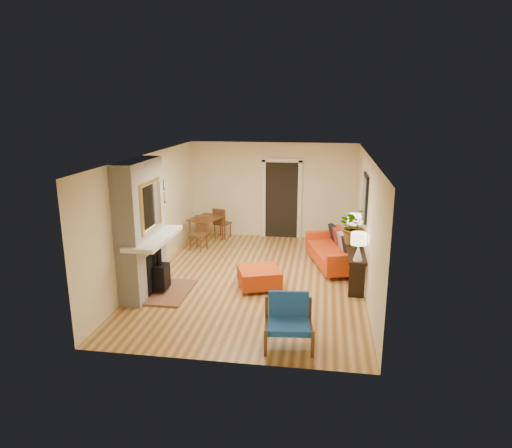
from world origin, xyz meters
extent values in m
plane|color=tan|center=(0.00, 0.00, 0.00)|extent=(6.50, 6.50, 0.00)
plane|color=white|center=(0.00, 0.00, 2.60)|extent=(6.50, 6.50, 0.00)
plane|color=#FCEDC5|center=(0.00, 3.25, 1.30)|extent=(4.50, 0.00, 4.50)
plane|color=#FCEDC5|center=(0.00, -3.25, 1.30)|extent=(4.50, 0.00, 4.50)
plane|color=#FCEDC5|center=(-2.25, 0.00, 1.30)|extent=(0.00, 6.50, 6.50)
plane|color=#FCEDC5|center=(2.25, 0.00, 1.30)|extent=(0.00, 6.50, 6.50)
cube|color=black|center=(0.25, 3.22, 1.05)|extent=(0.88, 0.06, 2.10)
cube|color=white|center=(-0.24, 3.21, 1.05)|extent=(0.10, 0.08, 2.18)
cube|color=white|center=(0.74, 3.21, 1.05)|extent=(0.10, 0.08, 2.18)
cube|color=white|center=(0.25, 3.21, 2.13)|extent=(1.08, 0.08, 0.10)
cube|color=black|center=(2.22, 0.40, 1.75)|extent=(0.04, 0.85, 0.95)
cube|color=slate|center=(2.19, 0.40, 1.75)|extent=(0.01, 0.70, 0.80)
cube|color=black|center=(-2.21, 0.35, 1.42)|extent=(0.06, 0.95, 0.02)
cube|color=black|center=(-2.21, 0.35, 1.72)|extent=(0.06, 0.95, 0.02)
cube|color=white|center=(-2.04, -1.00, 1.86)|extent=(0.42, 1.50, 1.48)
cube|color=white|center=(-2.04, -1.00, 0.56)|extent=(0.42, 1.50, 1.12)
cube|color=white|center=(-1.79, -1.00, 1.12)|extent=(0.60, 1.68, 0.08)
cube|color=black|center=(-1.83, -1.00, 0.45)|extent=(0.03, 0.72, 0.78)
cube|color=brown|center=(-1.53, -1.00, 0.02)|extent=(0.75, 1.30, 0.04)
cube|color=black|center=(-1.71, -1.00, 0.34)|extent=(0.30, 0.36, 0.48)
cylinder|color=black|center=(-1.71, -1.00, 0.78)|extent=(0.10, 0.10, 0.40)
cube|color=gold|center=(-1.82, -1.00, 1.75)|extent=(0.04, 0.95, 0.95)
cube|color=silver|center=(-1.80, -1.00, 1.75)|extent=(0.01, 0.82, 0.82)
cylinder|color=silver|center=(1.57, 0.16, 0.05)|extent=(0.05, 0.05, 0.09)
cylinder|color=silver|center=(2.20, 0.33, 0.05)|extent=(0.05, 0.05, 0.09)
cylinder|color=silver|center=(1.10, 1.83, 0.05)|extent=(0.05, 0.05, 0.09)
cylinder|color=silver|center=(1.73, 2.01, 0.05)|extent=(0.05, 0.05, 0.09)
cube|color=red|center=(1.65, 1.08, 0.23)|extent=(1.34, 2.12, 0.28)
cube|color=red|center=(1.96, 1.17, 0.54)|extent=(0.71, 1.94, 0.33)
cube|color=red|center=(1.89, 0.22, 0.47)|extent=(0.86, 0.39, 0.19)
cube|color=red|center=(1.41, 1.95, 0.47)|extent=(0.86, 0.39, 0.19)
cube|color=#465A26|center=(2.04, 0.41, 0.58)|extent=(0.28, 0.41, 0.39)
cube|color=black|center=(1.94, 0.77, 0.58)|extent=(0.28, 0.41, 0.39)
cube|color=#9F9F9A|center=(1.84, 1.13, 0.58)|extent=(0.28, 0.41, 0.39)
cube|color=maroon|center=(1.75, 1.45, 0.58)|extent=(0.28, 0.41, 0.39)
cube|color=black|center=(1.65, 1.81, 0.58)|extent=(0.28, 0.41, 0.39)
cylinder|color=silver|center=(-0.03, -0.87, 0.03)|extent=(0.05, 0.05, 0.06)
cylinder|color=silver|center=(0.58, -0.66, 0.03)|extent=(0.05, 0.05, 0.06)
cylinder|color=silver|center=(-0.25, -0.26, 0.03)|extent=(0.05, 0.05, 0.06)
cylinder|color=silver|center=(0.36, -0.05, 0.03)|extent=(0.05, 0.05, 0.06)
cube|color=red|center=(0.17, -0.46, 0.23)|extent=(1.01, 1.01, 0.34)
cube|color=brown|center=(0.59, -2.69, 0.29)|extent=(0.12, 0.72, 0.05)
cube|color=brown|center=(0.63, -3.00, 0.21)|extent=(0.05, 0.05, 0.42)
cube|color=brown|center=(0.56, -2.37, 0.33)|extent=(0.05, 0.05, 0.67)
cube|color=brown|center=(1.28, -2.61, 0.29)|extent=(0.12, 0.72, 0.05)
cube|color=brown|center=(1.31, -2.93, 0.21)|extent=(0.05, 0.05, 0.42)
cube|color=brown|center=(1.24, -2.30, 0.33)|extent=(0.05, 0.05, 0.67)
cube|color=#1F76BE|center=(0.94, -2.65, 0.34)|extent=(0.69, 0.66, 0.10)
cube|color=#1F76BE|center=(0.90, -2.37, 0.57)|extent=(0.64, 0.23, 0.39)
cube|color=brown|center=(-1.65, 2.34, 0.68)|extent=(0.90, 1.07, 0.04)
cylinder|color=brown|center=(-2.02, 2.05, 0.33)|extent=(0.05, 0.05, 0.66)
cylinder|color=brown|center=(-1.53, 1.89, 0.33)|extent=(0.05, 0.05, 0.66)
cylinder|color=brown|center=(-1.77, 2.80, 0.33)|extent=(0.05, 0.05, 0.66)
cylinder|color=brown|center=(-1.28, 2.64, 0.33)|extent=(0.05, 0.05, 0.66)
cube|color=brown|center=(-1.70, 1.73, 0.41)|extent=(0.49, 0.49, 0.04)
cube|color=brown|center=(-1.65, 1.91, 0.64)|extent=(0.38, 0.15, 0.42)
cylinder|color=brown|center=(-1.90, 1.63, 0.20)|extent=(0.04, 0.04, 0.40)
cylinder|color=brown|center=(-1.60, 1.53, 0.20)|extent=(0.04, 0.04, 0.40)
cylinder|color=brown|center=(-1.80, 1.93, 0.20)|extent=(0.04, 0.04, 0.40)
cylinder|color=brown|center=(-1.51, 1.83, 0.20)|extent=(0.04, 0.04, 0.40)
cube|color=brown|center=(-1.33, 2.87, 0.41)|extent=(0.49, 0.49, 0.04)
cube|color=brown|center=(-1.39, 2.70, 0.64)|extent=(0.38, 0.15, 0.42)
cylinder|color=brown|center=(-1.53, 2.77, 0.20)|extent=(0.04, 0.04, 0.40)
cylinder|color=brown|center=(-1.23, 2.67, 0.20)|extent=(0.04, 0.04, 0.40)
cylinder|color=brown|center=(-1.44, 3.07, 0.20)|extent=(0.04, 0.04, 0.40)
cylinder|color=brown|center=(-1.14, 2.97, 0.20)|extent=(0.04, 0.04, 0.40)
cube|color=black|center=(2.07, 0.19, 0.70)|extent=(0.34, 1.85, 0.05)
cube|color=black|center=(2.07, -0.66, 0.34)|extent=(0.30, 0.04, 0.68)
cube|color=black|center=(2.07, 1.04, 0.34)|extent=(0.30, 0.04, 0.68)
cone|color=white|center=(2.07, -0.58, 0.88)|extent=(0.18, 0.18, 0.30)
cylinder|color=white|center=(2.07, -0.58, 1.05)|extent=(0.03, 0.03, 0.06)
cylinder|color=#FFEABF|center=(2.07, -0.58, 1.16)|extent=(0.30, 0.30, 0.22)
cone|color=white|center=(2.07, 0.92, 0.88)|extent=(0.18, 0.18, 0.30)
cylinder|color=white|center=(2.07, 0.92, 1.05)|extent=(0.03, 0.03, 0.06)
cylinder|color=#FFEABF|center=(2.07, 0.92, 1.16)|extent=(0.30, 0.30, 0.22)
imported|color=#1E5919|center=(2.06, 0.47, 1.13)|extent=(0.91, 0.86, 0.80)
camera|label=1|loc=(1.39, -8.95, 3.61)|focal=32.00mm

